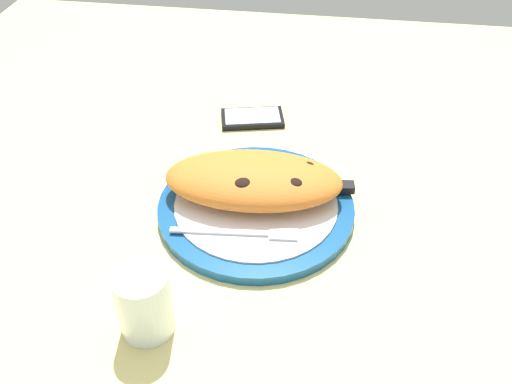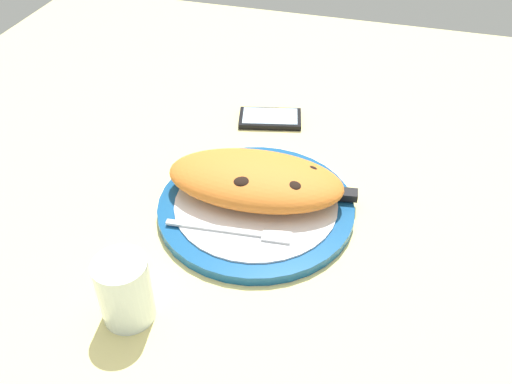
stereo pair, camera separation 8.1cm
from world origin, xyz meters
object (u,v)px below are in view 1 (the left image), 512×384
Objects in this scene: smartphone at (252,118)px; knife at (302,187)px; plate at (256,207)px; fork at (246,233)px; water_glass at (145,305)px; calzone at (253,180)px.

knife is at bearing -62.52° from smartphone.
plate is at bearing -79.99° from smartphone.
fork reaches higher than plate.
knife is 31.02cm from water_glass.
plate is 1.08× the size of calzone.
knife reaches higher than fork.
calzone is (-0.66, 1.88, 3.64)cm from plate.
smartphone is at bearing 117.48° from knife.
plate is 3.20× the size of water_glass.
water_glass is at bearing -121.44° from knife.
smartphone is (-4.35, 24.66, -0.29)cm from plate.
water_glass is at bearing -120.59° from fork.
knife is at bearing 58.56° from water_glass.
fork is 0.79× the size of knife.
knife is (6.44, 3.91, 1.44)cm from plate.
calzone is at bearing 91.58° from fork.
plate is 4.15cm from calzone.
water_glass reaches higher than smartphone.
plate is at bearing -148.71° from knife.
knife is at bearing 31.29° from plate.
plate is at bearing 86.48° from fork.
water_glass reaches higher than calzone.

